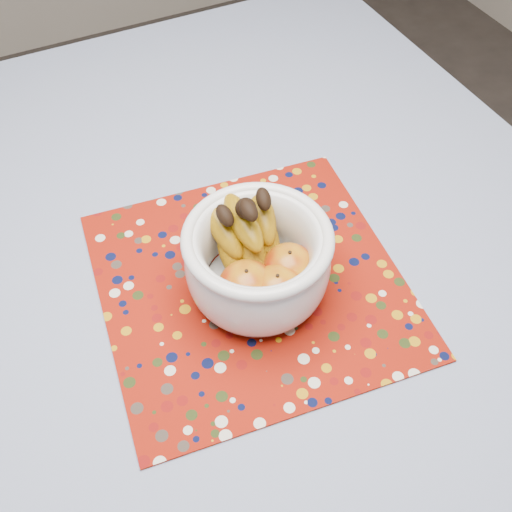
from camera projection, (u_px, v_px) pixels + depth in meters
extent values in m
plane|color=#2D2826|center=(218.00, 433.00, 1.55)|extent=(4.00, 4.00, 0.00)
cube|color=brown|center=(195.00, 256.00, 0.98)|extent=(1.20, 1.20, 0.04)
cylinder|color=brown|center=(306.00, 147.00, 1.72)|extent=(0.06, 0.06, 0.71)
cube|color=brown|center=(500.00, 227.00, 1.49)|extent=(0.36, 0.36, 0.03)
cylinder|color=brown|center=(471.00, 337.00, 1.52)|extent=(0.03, 0.03, 0.37)
cylinder|color=brown|center=(402.00, 258.00, 1.68)|extent=(0.03, 0.03, 0.37)
cylinder|color=brown|center=(483.00, 223.00, 1.77)|extent=(0.03, 0.03, 0.37)
cube|color=slate|center=(194.00, 246.00, 0.96)|extent=(1.32, 1.32, 0.01)
cube|color=maroon|center=(251.00, 283.00, 0.91)|extent=(0.49, 0.49, 0.00)
cylinder|color=silver|center=(257.00, 287.00, 0.89)|extent=(0.11, 0.11, 0.01)
cylinder|color=silver|center=(257.00, 283.00, 0.89)|extent=(0.15, 0.15, 0.01)
torus|color=silver|center=(258.00, 238.00, 0.81)|extent=(0.21, 0.21, 0.02)
ellipsoid|color=maroon|center=(247.00, 287.00, 0.83)|extent=(0.08, 0.08, 0.07)
ellipsoid|color=maroon|center=(289.00, 268.00, 0.85)|extent=(0.08, 0.08, 0.07)
ellipsoid|color=maroon|center=(277.00, 292.00, 0.82)|extent=(0.08, 0.08, 0.07)
sphere|color=black|center=(246.00, 208.00, 0.82)|extent=(0.03, 0.03, 0.03)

